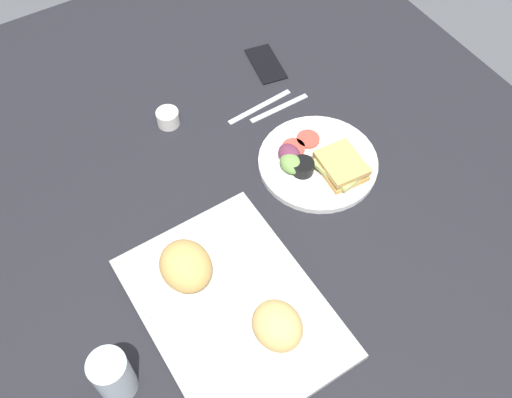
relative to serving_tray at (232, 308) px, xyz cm
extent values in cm
cube|color=black|center=(16.19, -19.60, -2.30)|extent=(190.00, 150.00, 3.00)
cube|color=#B2B2AD|center=(0.00, 0.00, 0.00)|extent=(45.69, 33.95, 1.60)
cylinder|color=white|center=(-10.00, -5.00, 1.50)|extent=(19.91, 19.91, 1.40)
ellipsoid|color=#DBB266|center=(-9.80, -4.23, 5.79)|extent=(10.52, 9.09, 7.17)
cylinder|color=white|center=(10.00, 5.00, 1.50)|extent=(21.54, 21.54, 1.40)
ellipsoid|color=tan|center=(9.96, 4.66, 6.20)|extent=(11.74, 10.14, 8.00)
cylinder|color=white|center=(21.47, -35.73, 0.00)|extent=(28.23, 28.23, 1.60)
cube|color=tan|center=(15.82, -38.27, 1.50)|extent=(11.68, 9.85, 1.40)
cube|color=#B2C66B|center=(15.82, -38.27, 2.70)|extent=(12.48, 10.89, 1.00)
cube|color=tan|center=(15.82, -38.27, 3.90)|extent=(11.66, 9.82, 1.40)
cylinder|color=#D14738|center=(27.82, -37.14, 1.20)|extent=(5.60, 5.60, 0.80)
cylinder|color=#D14738|center=(27.40, -32.63, 1.20)|extent=(5.60, 5.60, 0.80)
cylinder|color=black|center=(20.76, -30.79, 2.30)|extent=(5.20, 5.20, 3.00)
cylinder|color=#EFEACC|center=(20.76, -30.79, 3.40)|extent=(4.26, 4.26, 0.60)
ellipsoid|color=#729E4C|center=(22.88, -28.96, 2.60)|extent=(6.00, 4.80, 3.60)
ellipsoid|color=#6B2D47|center=(25.42, -30.09, 2.60)|extent=(6.00, 4.80, 3.60)
cylinder|color=silver|center=(-2.29, 25.62, 5.15)|extent=(7.06, 7.06, 11.89)
cylinder|color=silver|center=(51.59, -11.38, 1.20)|extent=(5.60, 5.60, 4.00)
cube|color=#B7B7BC|center=(41.47, -37.73, -0.55)|extent=(1.72, 17.02, 0.50)
cube|color=#B7B7BC|center=(44.47, -33.73, -0.55)|extent=(2.97, 19.05, 0.50)
cube|color=black|center=(57.15, -43.43, -0.40)|extent=(15.45, 9.65, 0.80)
camera|label=1|loc=(-42.87, 20.57, 106.80)|focal=40.33mm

